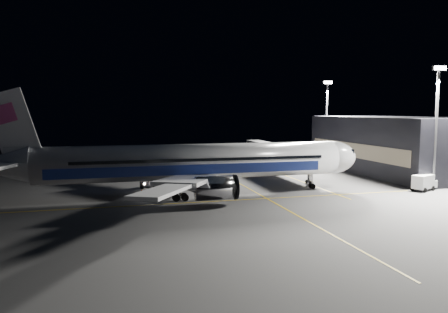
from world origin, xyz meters
TOP-DOWN VIEW (x-y plane):
  - ground at (0.00, 0.00)m, footprint 200.00×200.00m
  - guide_line_main at (10.00, 0.00)m, footprint 0.25×80.00m
  - guide_line_cross at (0.00, -6.00)m, footprint 70.00×0.25m
  - guide_line_side at (22.00, 10.00)m, footprint 0.25×40.00m
  - airliner at (-1.08, 0.00)m, footprint 61.48×54.22m
  - terminal at (45.98, 14.00)m, footprint 18.12×40.00m
  - jet_bridge at (22.00, 18.06)m, footprint 3.60×34.40m
  - floodlight_mast_north at (40.00, 31.99)m, footprint 2.40×0.68m
  - floodlight_mast_south at (40.00, -6.01)m, footprint 2.40×0.67m
  - service_truck at (37.88, -6.43)m, footprint 5.58×4.04m
  - baggage_tug at (-6.64, 7.99)m, footprint 2.97×2.50m
  - safety_cone_a at (-2.01, 6.43)m, footprint 0.39×0.39m
  - safety_cone_b at (-5.97, 14.00)m, footprint 0.42×0.42m
  - safety_cone_c at (-8.00, 4.00)m, footprint 0.42×0.42m

SIDE VIEW (x-z plane):
  - ground at x=0.00m, z-range 0.00..0.00m
  - guide_line_main at x=10.00m, z-range 0.00..0.01m
  - guide_line_cross at x=0.00m, z-range 0.00..0.01m
  - guide_line_side at x=22.00m, z-range 0.00..0.01m
  - safety_cone_a at x=-2.01m, z-range 0.00..0.59m
  - safety_cone_c at x=-8.00m, z-range 0.00..0.62m
  - safety_cone_b at x=-5.97m, z-range 0.00..0.63m
  - baggage_tug at x=-6.64m, z-range -0.08..1.91m
  - service_truck at x=37.88m, z-range 0.09..2.76m
  - jet_bridge at x=22.00m, z-range 1.43..7.73m
  - airliner at x=-1.08m, z-range -3.16..13.48m
  - terminal at x=45.98m, z-range 0.00..12.00m
  - floodlight_mast_north at x=40.00m, z-range 2.02..22.72m
  - floodlight_mast_south at x=40.00m, z-range 2.02..22.72m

